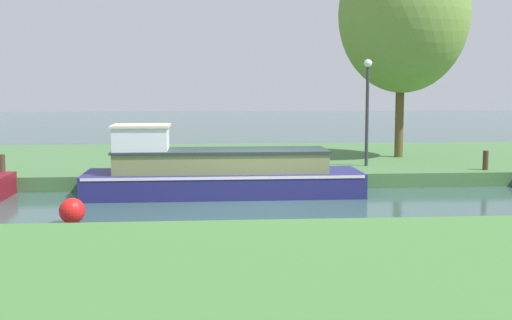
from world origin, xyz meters
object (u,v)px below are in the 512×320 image
channel_buoy (72,211)px  mooring_post_far (2,165)px  navy_barge (216,172)px  willow_tree_left (404,14)px  lamp_post (367,100)px  mooring_post_near (486,160)px

channel_buoy → mooring_post_far: bearing=120.3°
navy_barge → willow_tree_left: 9.17m
lamp_post → channel_buoy: bearing=-141.8°
mooring_post_far → mooring_post_near: bearing=0.0°
lamp_post → mooring_post_near: 3.81m
lamp_post → channel_buoy: (-7.59, -5.97, -2.12)m
navy_barge → mooring_post_far: (-5.77, 1.40, 0.08)m
channel_buoy → navy_barge: bearing=48.0°
willow_tree_left → channel_buoy: willow_tree_left is taller
willow_tree_left → channel_buoy: bearing=-138.7°
navy_barge → lamp_post: size_ratio=2.21×
navy_barge → channel_buoy: navy_barge is taller
channel_buoy → lamp_post: bearing=38.2°
navy_barge → lamp_post: lamp_post is taller
navy_barge → willow_tree_left: (6.31, 4.86, 4.56)m
willow_tree_left → mooring_post_near: size_ratio=13.23×
navy_barge → channel_buoy: 4.51m
navy_barge → channel_buoy: size_ratio=13.34×
navy_barge → mooring_post_far: bearing=166.4°
lamp_post → mooring_post_far: bearing=-173.2°
willow_tree_left → mooring_post_near: bearing=-67.3°
navy_barge → willow_tree_left: bearing=37.6°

